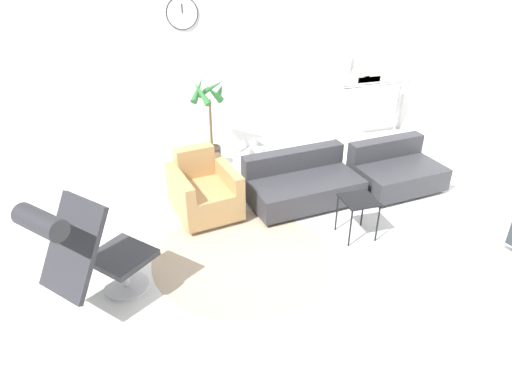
{
  "coord_description": "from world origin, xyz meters",
  "views": [
    {
      "loc": [
        -1.27,
        -4.04,
        3.07
      ],
      "look_at": [
        0.04,
        0.24,
        0.55
      ],
      "focal_mm": 32.0,
      "sensor_mm": 36.0,
      "label": 1
    }
  ],
  "objects": [
    {
      "name": "side_table",
      "position": [
        1.13,
        -0.15,
        0.42
      ],
      "size": [
        0.38,
        0.38,
        0.49
      ],
      "color": "black",
      "rests_on": "ground_plane"
    },
    {
      "name": "round_rug",
      "position": [
        -0.26,
        -0.16,
        0.0
      ],
      "size": [
        1.93,
        1.93,
        0.01
      ],
      "color": "tan",
      "rests_on": "ground_plane"
    },
    {
      "name": "wall_back",
      "position": [
        -0.0,
        2.74,
        1.4
      ],
      "size": [
        12.0,
        0.09,
        2.8
      ],
      "color": "white",
      "rests_on": "ground_plane"
    },
    {
      "name": "lounge_chair",
      "position": [
        -1.76,
        -0.53,
        0.71
      ],
      "size": [
        1.11,
        1.05,
        1.24
      ],
      "rotation": [
        0.0,
        0.0,
        -0.87
      ],
      "color": "#BCBCC1",
      "rests_on": "ground_plane"
    },
    {
      "name": "ground_plane",
      "position": [
        0.0,
        0.0,
        0.0
      ],
      "size": [
        12.0,
        12.0,
        0.0
      ],
      "primitive_type": "plane",
      "color": "silver"
    },
    {
      "name": "couch_low",
      "position": [
        0.83,
        0.79,
        0.23
      ],
      "size": [
        1.5,
        0.96,
        0.62
      ],
      "rotation": [
        0.0,
        0.0,
        3.24
      ],
      "color": "black",
      "rests_on": "ground_plane"
    },
    {
      "name": "couch_second",
      "position": [
        2.2,
        0.77,
        0.23
      ],
      "size": [
        1.21,
        0.93,
        0.62
      ],
      "rotation": [
        0.0,
        0.0,
        3.24
      ],
      "color": "black",
      "rests_on": "ground_plane"
    },
    {
      "name": "armchair_red",
      "position": [
        -0.45,
        0.85,
        0.3
      ],
      "size": [
        0.85,
        0.94,
        0.79
      ],
      "rotation": [
        0.0,
        0.0,
        3.3
      ],
      "color": "silver",
      "rests_on": "ground_plane"
    },
    {
      "name": "potted_plant",
      "position": [
        -0.07,
        2.16,
        0.63
      ],
      "size": [
        0.58,
        0.56,
        1.34
      ],
      "color": "#333338",
      "rests_on": "ground_plane"
    },
    {
      "name": "shelf_unit",
      "position": [
        2.61,
        2.41,
        1.03
      ],
      "size": [
        1.25,
        0.28,
        1.85
      ],
      "color": "#BCBCC1",
      "rests_on": "ground_plane"
    }
  ]
}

